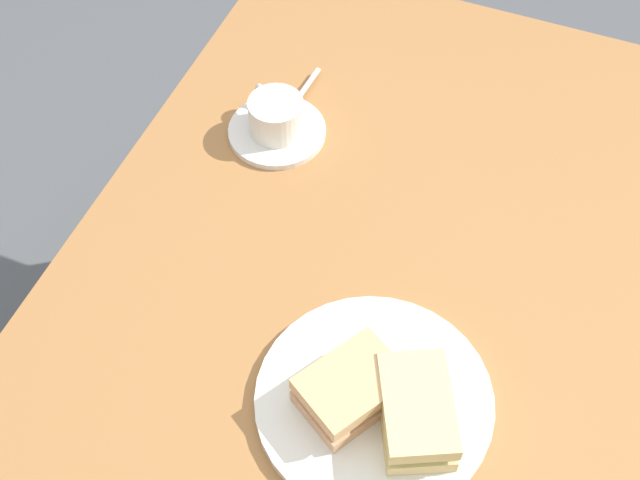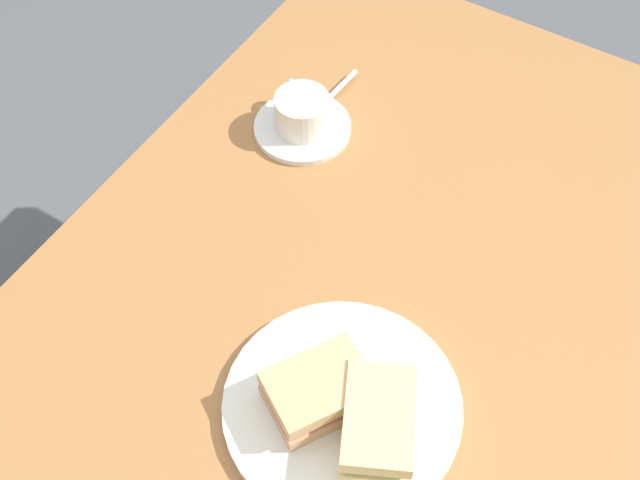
% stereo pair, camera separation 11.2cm
% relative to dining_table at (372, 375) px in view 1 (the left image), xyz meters
% --- Properties ---
extents(dining_table, '(1.36, 0.88, 0.71)m').
position_rel_dining_table_xyz_m(dining_table, '(0.00, 0.00, 0.00)').
color(dining_table, '#9F6938').
rests_on(dining_table, ground_plane).
extents(sandwich_plate, '(0.28, 0.28, 0.01)m').
position_rel_dining_table_xyz_m(sandwich_plate, '(-0.08, -0.03, 0.09)').
color(sandwich_plate, silver).
rests_on(sandwich_plate, dining_table).
extents(sandwich_front, '(0.14, 0.13, 0.05)m').
position_rel_dining_table_xyz_m(sandwich_front, '(-0.09, 0.00, 0.13)').
color(sandwich_front, tan).
rests_on(sandwich_front, sandwich_plate).
extents(sandwich_back, '(0.15, 0.13, 0.05)m').
position_rel_dining_table_xyz_m(sandwich_back, '(-0.09, -0.08, 0.13)').
color(sandwich_back, '#DEBF78').
rests_on(sandwich_back, sandwich_plate).
extents(coffee_saucer, '(0.15, 0.15, 0.01)m').
position_rel_dining_table_xyz_m(coffee_saucer, '(0.28, 0.26, 0.09)').
color(coffee_saucer, silver).
rests_on(coffee_saucer, dining_table).
extents(coffee_cup, '(0.09, 0.09, 0.05)m').
position_rel_dining_table_xyz_m(coffee_cup, '(0.28, 0.26, 0.13)').
color(coffee_cup, silver).
rests_on(coffee_cup, coffee_saucer).
extents(spoon, '(0.10, 0.02, 0.01)m').
position_rel_dining_table_xyz_m(spoon, '(0.35, 0.25, 0.10)').
color(spoon, silver).
rests_on(spoon, coffee_saucer).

